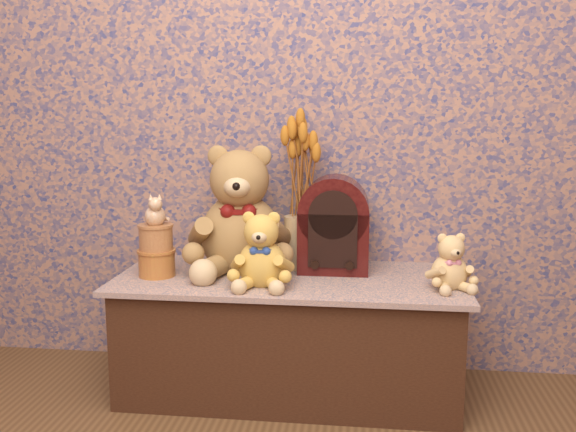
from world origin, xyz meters
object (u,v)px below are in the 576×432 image
teddy_small (450,259)px  biscuit_tin_lower (157,263)px  cathedral_radio (334,224)px  cat_figurine (155,209)px  teddy_large (240,204)px  teddy_medium (262,246)px  ceramic_vase (300,242)px

teddy_small → biscuit_tin_lower: bearing=163.1°
cathedral_radio → cat_figurine: bearing=-166.2°
cathedral_radio → cat_figurine: 0.68m
teddy_large → cathedral_radio: size_ratio=1.41×
teddy_medium → teddy_small: 0.66m
cathedral_radio → biscuit_tin_lower: 0.69m
teddy_small → cathedral_radio: 0.47m
teddy_small → cathedral_radio: size_ratio=0.57×
ceramic_vase → cat_figurine: bearing=-160.2°
teddy_large → ceramic_vase: bearing=6.7°
cat_figurine → teddy_small: bearing=-25.1°
teddy_large → cat_figurine: teddy_large is taller
teddy_large → ceramic_vase: size_ratio=2.52×
teddy_small → biscuit_tin_lower: 1.08m
biscuit_tin_lower → cat_figurine: size_ratio=1.12×
teddy_small → ceramic_vase: size_ratio=1.02×
teddy_small → ceramic_vase: bearing=143.0°
biscuit_tin_lower → ceramic_vase: bearing=19.8°
ceramic_vase → biscuit_tin_lower: size_ratio=1.53×
teddy_large → teddy_medium: (0.12, -0.21, -0.12)m
teddy_large → teddy_small: size_ratio=2.47×
biscuit_tin_lower → cat_figurine: 0.21m
cathedral_radio → ceramic_vase: (-0.13, 0.02, -0.08)m
teddy_small → cathedral_radio: bearing=139.6°
teddy_large → teddy_small: (0.78, -0.17, -0.16)m
teddy_small → biscuit_tin_lower: size_ratio=1.56×
cathedral_radio → biscuit_tin_lower: (-0.66, -0.17, -0.14)m
cathedral_radio → teddy_medium: bearing=-136.6°
teddy_medium → teddy_small: (0.66, 0.04, -0.04)m
biscuit_tin_lower → teddy_large: bearing=24.7°
teddy_large → cathedral_radio: teddy_large is taller
teddy_medium → cathedral_radio: (0.25, 0.23, 0.04)m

